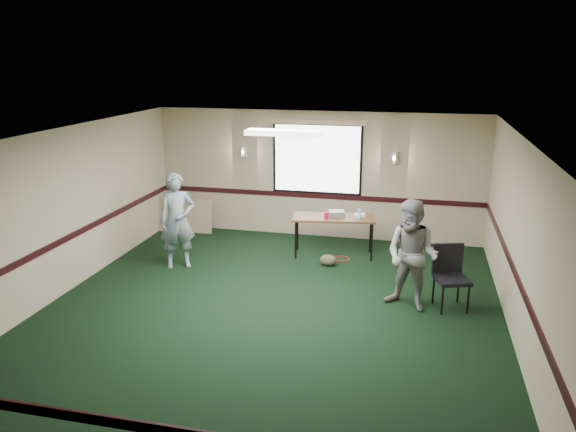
% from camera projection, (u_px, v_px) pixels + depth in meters
% --- Properties ---
extents(ground, '(8.00, 8.00, 0.00)m').
position_uv_depth(ground, '(269.00, 315.00, 8.55)').
color(ground, black).
rests_on(ground, ground).
extents(room_shell, '(8.00, 8.02, 8.00)m').
position_uv_depth(room_shell, '(298.00, 183.00, 10.10)').
color(room_shell, '#C3A78D').
rests_on(room_shell, ground).
extents(folding_table, '(1.65, 0.85, 0.79)m').
position_uv_depth(folding_table, '(334.00, 220.00, 10.88)').
color(folding_table, '#552E18').
rests_on(folding_table, ground).
extents(projector, '(0.35, 0.32, 0.10)m').
position_uv_depth(projector, '(337.00, 213.00, 10.92)').
color(projector, gray).
rests_on(projector, folding_table).
extents(game_console, '(0.23, 0.20, 0.05)m').
position_uv_depth(game_console, '(360.00, 215.00, 10.87)').
color(game_console, white).
rests_on(game_console, folding_table).
extents(red_cup, '(0.08, 0.08, 0.12)m').
position_uv_depth(red_cup, '(326.00, 215.00, 10.74)').
color(red_cup, red).
rests_on(red_cup, folding_table).
extents(water_bottle, '(0.06, 0.06, 0.21)m').
position_uv_depth(water_bottle, '(359.00, 214.00, 10.68)').
color(water_bottle, '#99DDFB').
rests_on(water_bottle, folding_table).
extents(duffel_bag, '(0.31, 0.24, 0.22)m').
position_uv_depth(duffel_bag, '(328.00, 260.00, 10.50)').
color(duffel_bag, '#4C452B').
rests_on(duffel_bag, ground).
extents(cable_coil, '(0.36, 0.36, 0.02)m').
position_uv_depth(cable_coil, '(342.00, 259.00, 10.87)').
color(cable_coil, red).
rests_on(cable_coil, ground).
extents(folded_table, '(1.45, 0.29, 0.74)m').
position_uv_depth(folded_table, '(181.00, 215.00, 12.47)').
color(folded_table, '#9E8B61').
rests_on(folded_table, ground).
extents(conference_chair, '(0.61, 0.63, 0.99)m').
position_uv_depth(conference_chair, '(450.00, 271.00, 8.70)').
color(conference_chair, black).
rests_on(conference_chair, ground).
extents(person_left, '(0.77, 0.69, 1.77)m').
position_uv_depth(person_left, '(177.00, 221.00, 10.27)').
color(person_left, '#446597').
rests_on(person_left, ground).
extents(person_right, '(1.03, 0.94, 1.73)m').
position_uv_depth(person_right, '(412.00, 256.00, 8.54)').
color(person_right, '#7295B1').
rests_on(person_right, ground).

